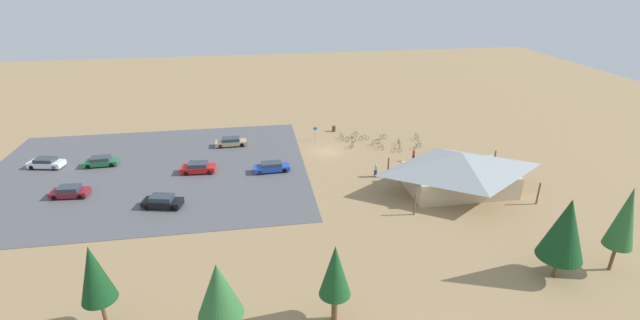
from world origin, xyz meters
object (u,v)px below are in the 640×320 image
Objects in this scene: lot_sign at (315,132)px; bicycle_silver_mid_cluster at (417,137)px; car_maroon_near_entry at (70,192)px; car_black_back_corner at (162,201)px; bicycle_yellow_yard_right at (352,146)px; pine_mideast at (625,218)px; bike_pavilion at (460,169)px; bicycle_red_yard_center at (364,138)px; visitor_near_lot at (414,155)px; pine_west at (565,229)px; car_green_far_end at (101,161)px; pine_midwest at (94,274)px; bicycle_orange_near_sign at (375,142)px; bicycle_teal_edge_south at (383,137)px; car_blue_mid_lot at (272,167)px; bicycle_black_yard_front at (418,146)px; bicycle_red_lone_east at (396,150)px; bicycle_green_trailside at (355,135)px; car_tan_end_stall at (231,142)px; bicycle_purple_lone_west at (399,143)px; bicycle_white_front_row at (342,137)px; pine_far_west at (335,271)px; bicycle_blue_by_bin at (350,139)px; pine_center at (219,290)px; trash_bin at (334,129)px; car_red_by_curb at (198,168)px; bicycle_orange_yard_left at (381,146)px; visitor_crossing_yard at (376,170)px.

lot_sign is 1.26× the size of bicycle_silver_mid_cluster.
car_maroon_near_entry reaches higher than bicycle_silver_mid_cluster.
lot_sign is 27.12m from car_black_back_corner.
bicycle_yellow_yard_right is at bearing 8.64° from bicycle_silver_mid_cluster.
car_black_back_corner is at bearing 41.96° from lot_sign.
lot_sign reaches higher than car_maroon_near_entry.
bike_pavilion is at bearing -68.57° from pine_mideast.
bicycle_red_yard_center is 0.91× the size of visitor_near_lot.
car_green_far_end is (45.82, -31.26, -4.17)m from pine_west.
pine_mideast is at bearing 156.88° from car_maroon_near_entry.
bicycle_silver_mid_cluster is (5.43, -33.83, -5.00)m from pine_mideast.
pine_midwest reaches higher than lot_sign.
car_maroon_near_entry is at bearing 18.03° from bicycle_red_yard_center.
pine_midwest is 44.82m from bicycle_orange_near_sign.
bicycle_silver_mid_cluster is 0.98× the size of visitor_near_lot.
bicycle_teal_edge_south is 0.31× the size of car_blue_mid_lot.
pine_west is 26.55m from visitor_near_lot.
bicycle_black_yard_front is 0.34× the size of car_green_far_end.
pine_midwest is 29.49m from car_blue_mid_lot.
bicycle_green_trailside reaches higher than bicycle_red_lone_east.
bicycle_purple_lone_west is at bearing 171.65° from car_tan_end_stall.
pine_mideast reaches higher than bicycle_white_front_row.
pine_west is at bearing 108.44° from bicycle_yellow_yard_right.
bicycle_red_yard_center is 0.37× the size of car_green_far_end.
pine_far_west is 37.91m from bicycle_black_yard_front.
bicycle_purple_lone_west is 1.06× the size of bicycle_red_yard_center.
pine_mideast is 38.55m from bicycle_blue_by_bin.
pine_center is at bearing 59.53° from bicycle_orange_near_sign.
pine_far_west is 20.11m from pine_west.
trash_bin is 0.13× the size of pine_center.
bicycle_red_lone_east is 28.08m from car_red_by_curb.
bicycle_silver_mid_cluster is 8.34m from bicycle_red_yard_center.
bicycle_blue_by_bin is 0.92× the size of bicycle_silver_mid_cluster.
car_maroon_near_entry is 2.43× the size of visitor_near_lot.
pine_center is 4.14× the size of bicycle_purple_lone_west.
bicycle_white_front_row is (10.47, -5.53, -0.00)m from bicycle_black_yard_front.
bicycle_orange_near_sign is at bearing 8.05° from bicycle_silver_mid_cluster.
pine_mideast is at bearing 138.20° from car_blue_mid_lot.
trash_bin is 12.60m from bicycle_red_lone_east.
bicycle_red_lone_east is 1.19× the size of bicycle_green_trailside.
pine_mideast is 1.84× the size of car_red_by_curb.
car_red_by_curb reaches higher than bicycle_orange_yard_left.
car_tan_end_stall is (-17.28, -4.56, -0.00)m from car_green_far_end.
pine_center is 4.77× the size of bicycle_teal_edge_south.
trash_bin is 8.42m from bicycle_teal_edge_south.
pine_far_west reaches higher than bicycle_teal_edge_south.
trash_bin is at bearing -165.89° from car_green_far_end.
pine_mideast reaches higher than bicycle_green_trailside.
pine_midwest is 44.10m from bicycle_red_lone_east.
bicycle_black_yard_front is 12.33m from visitor_crossing_yard.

